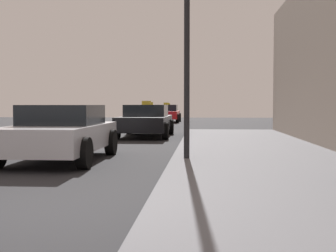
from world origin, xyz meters
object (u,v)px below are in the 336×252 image
object	(u,v)px
car_silver	(61,132)
car_black	(146,120)
street_lamp	(187,4)
car_green	(168,111)
car_red	(166,113)
car_blue	(150,116)

from	to	relation	value
car_silver	car_black	xyz separation A→B (m)	(0.98, 7.85, 0.00)
street_lamp	car_black	xyz separation A→B (m)	(-1.91, 8.44, -2.72)
car_green	car_silver	bearing A→B (deg)	89.98
street_lamp	car_silver	world-z (taller)	street_lamp
car_silver	car_green	distance (m)	32.43
car_silver	car_red	distance (m)	22.71
car_silver	car_blue	distance (m)	15.80
car_green	car_red	bearing A→B (deg)	93.46
car_green	street_lamp	bearing A→B (deg)	94.98
street_lamp	car_blue	size ratio (longest dim) A/B	1.10
car_silver	car_blue	world-z (taller)	car_blue
car_black	car_silver	bearing A→B (deg)	82.89
street_lamp	car_green	xyz separation A→B (m)	(-2.88, 33.03, -2.72)
car_silver	car_black	bearing A→B (deg)	-97.11
car_blue	car_red	distance (m)	6.92
car_red	street_lamp	bearing A→B (deg)	95.61
car_black	car_red	xyz separation A→B (m)	(-0.38, 14.85, -0.00)
car_blue	car_black	bearing A→B (deg)	95.60
street_lamp	car_green	size ratio (longest dim) A/B	1.08
car_silver	car_blue	bearing A→B (deg)	-90.72
car_black	car_green	world-z (taller)	same
car_silver	car_red	size ratio (longest dim) A/B	0.94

